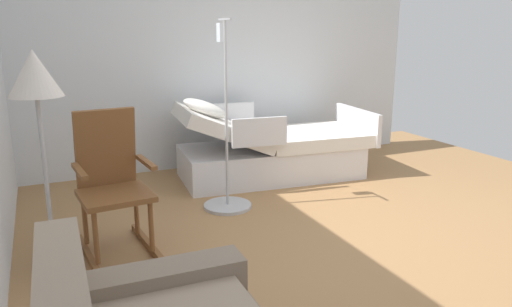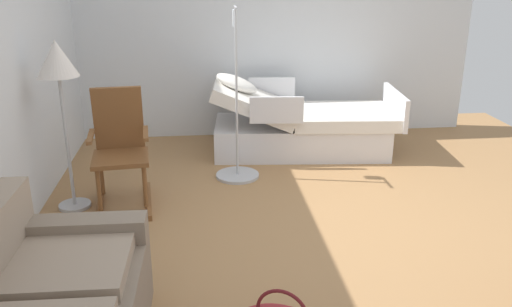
# 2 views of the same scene
# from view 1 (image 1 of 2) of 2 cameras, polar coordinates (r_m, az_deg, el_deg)

# --- Properties ---
(ground_plane) EXTENTS (6.44, 6.44, 0.00)m
(ground_plane) POSITION_cam_1_polar(r_m,az_deg,el_deg) (3.88, 10.92, -10.30)
(ground_plane) COLOR #9E7247
(side_wall) EXTENTS (0.10, 4.94, 2.70)m
(side_wall) POSITION_cam_1_polar(r_m,az_deg,el_deg) (5.87, -3.45, 11.90)
(side_wall) COLOR silver
(side_wall) RESTS_ON ground
(hospital_bed) EXTENTS (1.14, 2.18, 0.96)m
(hospital_bed) POSITION_cam_1_polar(r_m,az_deg,el_deg) (5.37, 1.72, 0.33)
(hospital_bed) COLOR silver
(hospital_bed) RESTS_ON ground
(rocking_chair) EXTENTS (0.80, 0.54, 1.05)m
(rocking_chair) POSITION_cam_1_polar(r_m,az_deg,el_deg) (3.68, -16.45, -3.59)
(rocking_chair) COLOR brown
(rocking_chair) RESTS_ON ground
(floor_lamp) EXTENTS (0.34, 0.34, 1.48)m
(floor_lamp) POSITION_cam_1_polar(r_m,az_deg,el_deg) (3.44, -24.31, 6.88)
(floor_lamp) COLOR #B2B5BA
(floor_lamp) RESTS_ON ground
(iv_pole) EXTENTS (0.44, 0.44, 1.69)m
(iv_pole) POSITION_cam_1_polar(r_m,az_deg,el_deg) (4.47, -3.41, -3.26)
(iv_pole) COLOR #B2B5BA
(iv_pole) RESTS_ON ground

